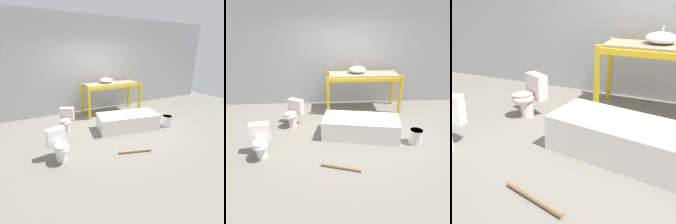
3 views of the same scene
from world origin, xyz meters
TOP-DOWN VIEW (x-y plane):
  - ground_plane at (0.00, 0.00)m, footprint 12.00×12.00m
  - warehouse_wall_rear at (0.00, 1.86)m, footprint 10.80×0.08m
  - shelving_rack at (0.54, 1.26)m, footprint 1.99×0.77m
  - sink_basin at (0.39, 1.34)m, footprint 0.46×0.46m
  - bathtub_main at (0.26, -0.26)m, footprint 1.74×1.01m
  - toilet_near at (-1.28, 0.36)m, footprint 0.52×0.59m
  - loose_pipe at (-0.25, -1.40)m, footprint 0.69×0.27m

SIDE VIEW (x-z plane):
  - ground_plane at x=0.00m, z-range 0.00..0.00m
  - loose_pipe at x=-0.25m, z-range 0.00..0.06m
  - bathtub_main at x=0.26m, z-range 0.03..0.47m
  - toilet_near at x=-1.28m, z-range 0.02..0.64m
  - shelving_rack at x=0.54m, z-range 0.36..1.40m
  - sink_basin at x=0.39m, z-range 1.00..1.25m
  - warehouse_wall_rear at x=0.00m, z-range 0.00..3.20m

